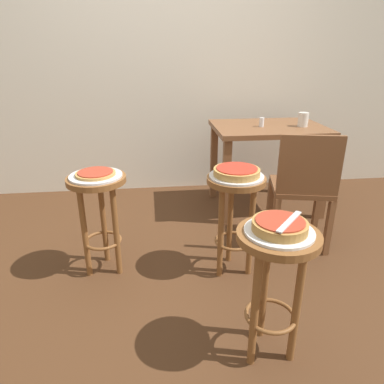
{
  "coord_description": "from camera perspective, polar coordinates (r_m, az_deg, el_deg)",
  "views": [
    {
      "loc": [
        -0.17,
        -1.85,
        1.35
      ],
      "look_at": [
        0.05,
        0.02,
        0.58
      ],
      "focal_mm": 33.01,
      "sensor_mm": 36.0,
      "label": 1
    }
  ],
  "objects": [
    {
      "name": "pizza_leftside",
      "position": [
        2.16,
        -15.32,
        2.93
      ],
      "size": [
        0.23,
        0.23,
        0.02
      ],
      "color": "tan",
      "rests_on": "serving_plate_leftside"
    },
    {
      "name": "pizza_middle",
      "position": [
        2.09,
        7.24,
        3.29
      ],
      "size": [
        0.27,
        0.27,
        0.05
      ],
      "color": "tan",
      "rests_on": "serving_plate_middle"
    },
    {
      "name": "ground_plane",
      "position": [
        2.3,
        -1.15,
        -13.72
      ],
      "size": [
        6.0,
        6.0,
        0.0
      ],
      "primitive_type": "plane",
      "color": "#4C2D19"
    },
    {
      "name": "back_wall",
      "position": [
        3.51,
        -4.27,
        24.63
      ],
      "size": [
        6.0,
        0.1,
        3.0
      ],
      "primitive_type": "cube",
      "color": "silver",
      "rests_on": "ground_plane"
    },
    {
      "name": "stool_leftside",
      "position": [
        2.23,
        -14.82,
        -1.84
      ],
      "size": [
        0.35,
        0.35,
        0.64
      ],
      "color": "brown",
      "rests_on": "ground_plane"
    },
    {
      "name": "stool_foreground",
      "position": [
        1.6,
        13.3,
        -11.94
      ],
      "size": [
        0.35,
        0.35,
        0.64
      ],
      "color": "brown",
      "rests_on": "ground_plane"
    },
    {
      "name": "serving_plate_foreground",
      "position": [
        1.5,
        13.9,
        -6.22
      ],
      "size": [
        0.29,
        0.29,
        0.01
      ],
      "primitive_type": "cylinder",
      "color": "silver",
      "rests_on": "stool_foreground"
    },
    {
      "name": "stool_middle",
      "position": [
        2.17,
        6.98,
        -1.95
      ],
      "size": [
        0.35,
        0.35,
        0.64
      ],
      "color": "brown",
      "rests_on": "ground_plane"
    },
    {
      "name": "pizza_foreground",
      "position": [
        1.49,
        14.0,
        -5.26
      ],
      "size": [
        0.23,
        0.23,
        0.05
      ],
      "color": "#B78442",
      "rests_on": "serving_plate_foreground"
    },
    {
      "name": "condiment_shaker",
      "position": [
        3.03,
        11.18,
        11.0
      ],
      "size": [
        0.04,
        0.04,
        0.08
      ],
      "primitive_type": "cylinder",
      "color": "white",
      "rests_on": "dining_table"
    },
    {
      "name": "serving_plate_leftside",
      "position": [
        2.16,
        -15.28,
        2.54
      ],
      "size": [
        0.31,
        0.31,
        0.01
      ],
      "primitive_type": "cylinder",
      "color": "silver",
      "rests_on": "stool_leftside"
    },
    {
      "name": "wooden_chair",
      "position": [
        2.56,
        17.51,
        0.94
      ],
      "size": [
        0.48,
        0.48,
        0.85
      ],
      "color": "brown",
      "rests_on": "ground_plane"
    },
    {
      "name": "dining_table",
      "position": [
        3.12,
        12.14,
        8.14
      ],
      "size": [
        0.93,
        0.67,
        0.74
      ],
      "color": "brown",
      "rests_on": "ground_plane"
    },
    {
      "name": "cup_near_edge",
      "position": [
        3.12,
        17.51,
        11.11
      ],
      "size": [
        0.08,
        0.08,
        0.12
      ],
      "primitive_type": "cylinder",
      "color": "silver",
      "rests_on": "dining_table"
    },
    {
      "name": "serving_plate_middle",
      "position": [
        2.1,
        7.2,
        2.56
      ],
      "size": [
        0.32,
        0.32,
        0.01
      ],
      "primitive_type": "cylinder",
      "color": "silver",
      "rests_on": "stool_middle"
    },
    {
      "name": "pizza_server_knife",
      "position": [
        1.47,
        15.45,
        -4.61
      ],
      "size": [
        0.17,
        0.18,
        0.01
      ],
      "primitive_type": "cube",
      "rotation": [
        0.0,
        0.0,
        0.84
      ],
      "color": "silver",
      "rests_on": "pizza_foreground"
    }
  ]
}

